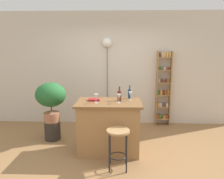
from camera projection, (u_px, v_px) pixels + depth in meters
The scene contains 14 objects.
ground at pixel (108, 158), 3.91m from camera, with size 12.00×12.00×0.00m, color olive.
back_wall at pixel (112, 69), 5.56m from camera, with size 6.40×0.10×2.80m, color beige.
kitchen_counter at pixel (109, 126), 4.11m from camera, with size 1.19×0.75×0.96m.
bar_stool at pixel (118, 139), 3.50m from camera, with size 0.37×0.37×0.65m.
spice_shelf at pixel (163, 89), 5.46m from camera, with size 0.35×0.16×1.85m.
plant_stool at pixel (53, 130), 4.69m from camera, with size 0.33×0.33×0.40m, color #2D2823.
potted_plant at pixel (51, 97), 4.55m from camera, with size 0.63×0.57×0.83m.
bottle_soda_blue at pixel (130, 93), 4.29m from camera, with size 0.06×0.06×0.25m.
bottle_wine_red at pixel (119, 95), 4.09m from camera, with size 0.07×0.07×0.26m.
wine_glass_left at pixel (130, 94), 4.11m from camera, with size 0.07×0.07×0.16m.
wine_glass_center at pixel (96, 97), 3.91m from camera, with size 0.07×0.07×0.16m.
wine_glass_right at pixel (119, 97), 3.91m from camera, with size 0.07×0.07×0.16m.
cookbook at pixel (94, 100), 4.11m from camera, with size 0.21×0.15×0.04m, color maroon.
pendant_globe_light at pixel (107, 43), 5.34m from camera, with size 0.24×0.24×2.17m.
Camera 1 is at (0.20, -3.60, 1.93)m, focal length 35.39 mm.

